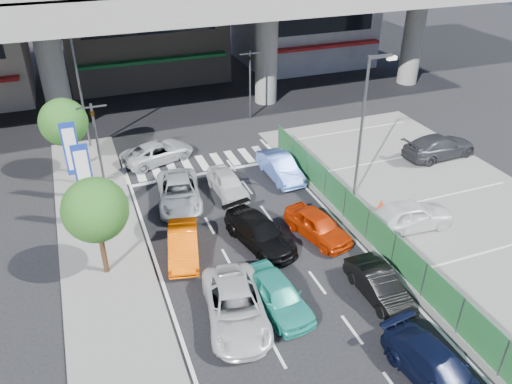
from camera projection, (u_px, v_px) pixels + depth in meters
name	position (u px, v px, depth m)	size (l,w,h in m)	color
ground	(284.00, 291.00, 21.57)	(120.00, 120.00, 0.00)	black
parking_lot	(458.00, 217.00, 26.56)	(12.00, 28.00, 0.06)	slate
sidewalk_left	(107.00, 272.00, 22.60)	(4.00, 30.00, 0.12)	slate
fence_run	(379.00, 236.00, 23.55)	(0.16, 22.00, 1.80)	#1F5C2C
building_east	(304.00, 0.00, 49.16)	(12.00, 10.90, 12.00)	gray
traffic_light_left	(94.00, 125.00, 27.31)	(1.60, 1.24, 5.20)	#595B60
traffic_light_right	(250.00, 68.00, 36.54)	(1.60, 1.24, 5.20)	#595B60
street_lamp_right	(366.00, 117.00, 26.18)	(1.65, 0.22, 8.00)	#595B60
street_lamp_left	(81.00, 79.00, 31.67)	(1.65, 0.22, 8.00)	#595B60
signboard_near	(84.00, 175.00, 24.22)	(0.80, 0.14, 4.70)	#595B60
signboard_far	(72.00, 151.00, 26.51)	(0.80, 0.14, 4.70)	#595B60
tree_near	(95.00, 210.00, 20.91)	(2.80, 2.80, 4.80)	#382314
tree_far	(63.00, 122.00, 29.11)	(2.80, 2.80, 4.80)	#382314
minivan_navy_back	(437.00, 369.00, 17.21)	(1.82, 4.47, 1.30)	black
sedan_white_mid_left	(236.00, 307.00, 19.78)	(2.29, 4.97, 1.38)	silver
taxi_teal_mid	(278.00, 294.00, 20.40)	(1.63, 4.05, 1.38)	teal
hatch_black_mid_right	(379.00, 285.00, 20.97)	(1.32, 3.79, 1.25)	black
taxi_orange_left	(183.00, 245.00, 23.41)	(1.36, 3.90, 1.28)	#F65701
sedan_black_mid	(260.00, 232.00, 24.23)	(1.86, 4.58, 1.33)	black
taxi_orange_right	(318.00, 225.00, 24.72)	(1.59, 3.96, 1.35)	#BF2C05
wagon_silver_front_left	(179.00, 193.00, 27.45)	(2.27, 4.92, 1.37)	#B2B6BA
sedan_white_front_mid	(227.00, 183.00, 28.42)	(1.54, 3.84, 1.31)	silver
kei_truck_front_right	(280.00, 167.00, 30.05)	(1.46, 4.19, 1.38)	#547BE1
crossing_wagon_silver	(158.00, 152.00, 31.94)	(2.14, 4.65, 1.29)	silver
parked_sedan_white	(410.00, 215.00, 25.26)	(1.81, 4.50, 1.53)	white
parked_sedan_dgrey	(439.00, 146.00, 32.31)	(2.07, 5.10, 1.48)	#303035
traffic_cone	(381.00, 204.00, 27.07)	(0.32, 0.32, 0.63)	red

